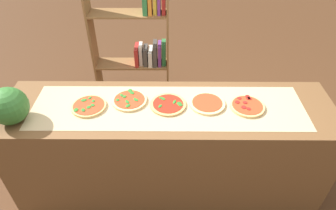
{
  "coord_description": "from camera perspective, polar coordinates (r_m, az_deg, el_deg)",
  "views": [
    {
      "loc": [
        0.01,
        -1.62,
        2.24
      ],
      "look_at": [
        0.0,
        0.0,
        0.92
      ],
      "focal_mm": 31.72,
      "sensor_mm": 36.0,
      "label": 1
    }
  ],
  "objects": [
    {
      "name": "ground_plane",
      "position": [
        2.77,
        0.0,
        -14.88
      ],
      "size": [
        12.0,
        12.0,
        0.0
      ],
      "primitive_type": "plane",
      "color": "#4C2D19"
    },
    {
      "name": "counter",
      "position": [
        2.42,
        0.0,
        -8.63
      ],
      "size": [
        2.4,
        0.64,
        0.9
      ],
      "primitive_type": "cube",
      "color": "brown",
      "rests_on": "ground_plane"
    },
    {
      "name": "pizza_plain_3",
      "position": [
        2.14,
        7.53,
        0.33
      ],
      "size": [
        0.26,
        0.26,
        0.02
      ],
      "color": "#E5C17F",
      "rests_on": "parchment_paper"
    },
    {
      "name": "watermelon",
      "position": [
        2.18,
        -28.29,
        -0.18
      ],
      "size": [
        0.25,
        0.25,
        0.25
      ],
      "primitive_type": "sphere",
      "color": "#2D6628",
      "rests_on": "counter"
    },
    {
      "name": "pizza_pepperoni_4",
      "position": [
        2.18,
        14.95,
        -0.14
      ],
      "size": [
        0.24,
        0.24,
        0.03
      ],
      "color": "#DBB26B",
      "rests_on": "parchment_paper"
    },
    {
      "name": "pizza_spinach_1",
      "position": [
        2.17,
        -7.43,
        0.93
      ],
      "size": [
        0.25,
        0.25,
        0.03
      ],
      "color": "#E5C17F",
      "rests_on": "parchment_paper"
    },
    {
      "name": "pizza_spinach_0",
      "position": [
        2.17,
        -14.99,
        -0.21
      ],
      "size": [
        0.25,
        0.25,
        0.03
      ],
      "color": "#DBB26B",
      "rests_on": "parchment_paper"
    },
    {
      "name": "pizza_spinach_2",
      "position": [
        2.12,
        0.02,
        0.13
      ],
      "size": [
        0.26,
        0.26,
        0.02
      ],
      "color": "tan",
      "rests_on": "parchment_paper"
    },
    {
      "name": "bookshelf",
      "position": [
        3.12,
        -5.51,
        11.71
      ],
      "size": [
        0.79,
        0.24,
        1.7
      ],
      "color": "brown",
      "rests_on": "ground_plane"
    },
    {
      "name": "parchment_paper",
      "position": [
        2.11,
        0.0,
        -0.4
      ],
      "size": [
        1.93,
        0.49,
        0.0
      ],
      "primitive_type": "cube",
      "color": "tan",
      "rests_on": "counter"
    }
  ]
}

